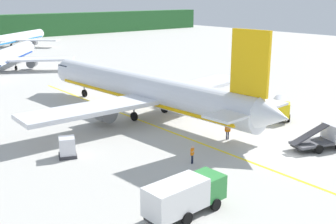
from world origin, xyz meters
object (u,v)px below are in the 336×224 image
object	(u,v)px
airliner_mid_apron	(6,56)
crew_loader_left	(228,130)
airliner_foreground	(145,90)
service_truck_pushback	(280,107)
service_truck_fuel	(185,195)
cargo_container_near	(67,147)
service_truck_catering	(327,136)
airliner_far_taxiway	(18,38)
crew_loader_right	(249,115)
crew_supervisor	(192,153)

from	to	relation	value
airliner_mid_apron	crew_loader_left	xyz separation A→B (m)	(3.01, -59.29, -1.77)
airliner_foreground	service_truck_pushback	distance (m)	17.33
airliner_foreground	crew_loader_left	bearing A→B (deg)	-84.73
service_truck_fuel	service_truck_pushback	bearing A→B (deg)	22.09
airliner_foreground	service_truck_pushback	world-z (taller)	airliner_foreground
service_truck_pushback	crew_loader_left	distance (m)	11.28
service_truck_fuel	crew_loader_left	bearing A→B (deg)	32.23
airliner_mid_apron	service_truck_pushback	world-z (taller)	airliner_mid_apron
airliner_foreground	cargo_container_near	world-z (taller)	airliner_foreground
airliner_foreground	service_truck_catering	xyz separation A→B (m)	(7.17, -21.46, -2.21)
airliner_far_taxiway	crew_loader_right	distance (m)	96.57
airliner_mid_apron	crew_loader_right	bearing A→B (deg)	-80.67
airliner_far_taxiway	crew_loader_right	world-z (taller)	airliner_far_taxiway
crew_supervisor	airliner_far_taxiway	bearing A→B (deg)	77.88
service_truck_catering	crew_supervisor	xyz separation A→B (m)	(-13.46, 5.70, -0.17)
airliner_foreground	crew_loader_left	xyz separation A→B (m)	(1.22, -13.27, -2.37)
service_truck_fuel	crew_supervisor	distance (m)	9.37
airliner_foreground	airliner_mid_apron	world-z (taller)	airliner_foreground
cargo_container_near	crew_loader_left	xyz separation A→B (m)	(15.65, -6.40, 0.03)
service_truck_pushback	airliner_foreground	bearing A→B (deg)	136.16
airliner_foreground	service_truck_catering	world-z (taller)	airliner_foreground
airliner_mid_apron	crew_loader_left	world-z (taller)	airliner_mid_apron
cargo_container_near	airliner_far_taxiway	bearing A→B (deg)	72.06
crew_supervisor	cargo_container_near	bearing A→B (deg)	132.47
service_truck_catering	cargo_container_near	distance (m)	26.06
airliner_mid_apron	airliner_far_taxiway	bearing A→B (deg)	66.35
crew_loader_right	crew_supervisor	distance (m)	14.67
service_truck_pushback	crew_loader_right	world-z (taller)	service_truck_pushback
crew_loader_left	airliner_mid_apron	bearing A→B (deg)	92.91
cargo_container_near	service_truck_pushback	bearing A→B (deg)	-10.66
airliner_far_taxiway	service_truck_fuel	size ratio (longest dim) A/B	4.06
airliner_far_taxiway	service_truck_pushback	size ratio (longest dim) A/B	4.69
airliner_far_taxiway	crew_loader_left	world-z (taller)	airliner_far_taxiway
airliner_mid_apron	crew_supervisor	world-z (taller)	airliner_mid_apron
service_truck_fuel	crew_loader_left	xyz separation A→B (m)	(14.26, 8.99, -0.49)
airliner_far_taxiway	service_truck_pushback	distance (m)	97.27
crew_loader_right	service_truck_catering	bearing A→B (deg)	-92.18
cargo_container_near	crew_loader_right	world-z (taller)	cargo_container_near
airliner_foreground	service_truck_fuel	bearing A→B (deg)	-120.35
service_truck_catering	crew_loader_left	world-z (taller)	service_truck_catering
airliner_far_taxiway	airliner_mid_apron	bearing A→B (deg)	-113.65
airliner_far_taxiway	service_truck_fuel	bearing A→B (deg)	-104.81
cargo_container_near	crew_supervisor	bearing A→B (deg)	-47.53
service_truck_catering	service_truck_fuel	bearing A→B (deg)	-177.75
airliner_foreground	crew_loader_right	distance (m)	13.51
airliner_foreground	service_truck_pushback	xyz separation A→B (m)	(12.42, -11.93, -2.00)
service_truck_catering	airliner_foreground	bearing A→B (deg)	108.47
airliner_mid_apron	service_truck_pushback	size ratio (longest dim) A/B	5.13
service_truck_fuel	crew_supervisor	size ratio (longest dim) A/B	3.76
service_truck_pushback	crew_loader_left	xyz separation A→B (m)	(-11.20, -1.34, -0.37)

